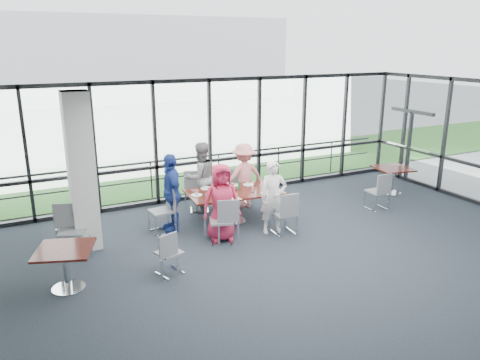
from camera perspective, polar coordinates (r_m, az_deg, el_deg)
name	(u,v)px	position (r m, az deg, el deg)	size (l,w,h in m)	color
floor	(317,272)	(8.94, 9.33, -10.95)	(12.00, 10.00, 0.02)	#1E262D
ceiling	(326,97)	(8.01, 10.39, 9.95)	(12.00, 10.00, 0.04)	white
curtain_wall_back	(210,139)	(12.58, -3.70, 5.02)	(12.00, 0.10, 3.20)	white
exit_door	(409,147)	(15.08, 19.88, 3.83)	(0.12, 1.60, 2.10)	black
structural_column	(82,172)	(9.76, -18.75, 0.88)	(0.50, 0.50, 3.20)	silver
apron	(158,158)	(17.54, -10.00, 2.61)	(80.00, 70.00, 0.02)	gray
grass_strip	(175,170)	(15.68, -7.88, 1.19)	(80.00, 5.00, 0.01)	#255520
hangar_main	(123,58)	(39.38, -14.07, 14.27)	(24.00, 10.00, 6.00)	white
guard_rail	(202,173)	(13.37, -4.62, 0.83)	(0.06, 0.06, 12.00)	#2D2D33
main_table	(234,196)	(10.91, -0.70, -1.91)	(2.26, 1.38, 0.75)	black
side_table_left	(65,255)	(8.48, -20.56, -8.52)	(1.15, 1.15, 0.75)	black
side_table_right	(393,171)	(13.66, 18.12, 1.02)	(1.08, 1.08, 0.75)	black
diner_near_left	(221,202)	(9.86, -2.30, -2.74)	(0.82, 0.53, 1.67)	#C72549
diner_near_right	(273,197)	(10.26, 4.09, -2.12)	(0.60, 0.44, 1.63)	white
diner_far_left	(201,177)	(11.57, -4.82, 0.33)	(0.86, 0.53, 1.76)	gray
diner_far_right	(244,176)	(11.84, 0.46, 0.51)	(1.07, 0.55, 1.66)	pink
diner_end	(171,193)	(10.44, -8.37, -1.53)	(1.04, 0.57, 1.77)	#233C95
chair_main_nl	(221,221)	(9.82, -2.29, -5.01)	(0.47, 0.47, 0.96)	gray
chair_main_nr	(284,213)	(10.33, 5.34, -4.05)	(0.46, 0.46, 0.94)	gray
chair_main_fl	(199,192)	(11.72, -5.02, -1.50)	(0.47, 0.47, 0.97)	gray
chair_main_fr	(240,189)	(12.08, 0.03, -1.06)	(0.44, 0.44, 0.90)	gray
chair_main_end	(162,211)	(10.48, -9.54, -3.77)	(0.48, 0.48, 0.99)	gray
chair_spare_la	(169,253)	(8.65, -8.65, -8.76)	(0.41, 0.41, 0.83)	gray
chair_spare_lb	(73,232)	(9.80, -19.72, -5.94)	(0.49, 0.49, 1.00)	gray
chair_spare_r	(377,191)	(12.29, 16.40, -1.34)	(0.46, 0.46, 0.94)	gray
plate_nl	(217,198)	(10.39, -2.77, -2.20)	(0.25, 0.25, 0.01)	white
plate_nr	(266,193)	(10.71, 3.21, -1.64)	(0.24, 0.24, 0.01)	white
plate_fl	(207,188)	(11.09, -4.10, -1.02)	(0.28, 0.28, 0.01)	white
plate_fr	(248,185)	(11.36, 1.02, -0.56)	(0.27, 0.27, 0.01)	white
plate_end	(197,195)	(10.62, -5.30, -1.84)	(0.26, 0.26, 0.01)	white
tumbler_a	(229,193)	(10.55, -1.38, -1.56)	(0.07, 0.07, 0.13)	white
tumbler_b	(253,189)	(10.77, 1.56, -1.15)	(0.07, 0.07, 0.15)	white
tumbler_c	(232,185)	(11.09, -0.92, -0.67)	(0.06, 0.06, 0.13)	white
tumbler_d	(206,194)	(10.48, -4.13, -1.72)	(0.07, 0.07, 0.13)	white
menu_a	(234,199)	(10.32, -0.74, -2.35)	(0.32, 0.22, 0.00)	beige
menu_b	(273,191)	(10.94, 4.10, -1.30)	(0.32, 0.22, 0.00)	beige
menu_c	(232,186)	(11.30, -0.96, -0.68)	(0.32, 0.23, 0.00)	beige
condiment_caddy	(234,190)	(10.89, -0.70, -1.23)	(0.10, 0.07, 0.04)	black
ketchup_bottle	(232,187)	(10.86, -0.97, -0.90)	(0.06, 0.06, 0.18)	#A31409
green_bottle	(239,185)	(10.98, -0.10, -0.65)	(0.05, 0.05, 0.20)	#1A7636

